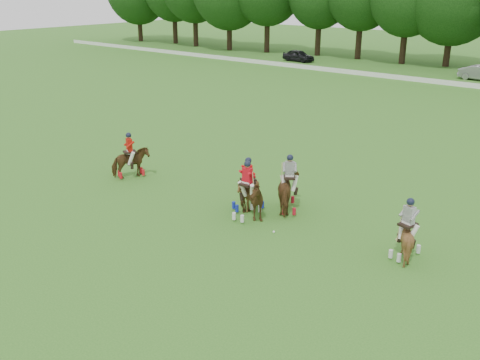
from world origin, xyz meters
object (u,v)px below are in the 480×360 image
Objects in this scene: polo_red_c at (248,192)px; polo_stripe_a at (289,191)px; car_left at (298,56)px; polo_red_a at (130,162)px; polo_red_b at (247,198)px; polo_stripe_b at (406,237)px; polo_ball at (274,232)px.

polo_red_c is 1.63m from polo_stripe_a.
polo_red_a reaches higher than car_left.
polo_red_a is at bearing -175.85° from polo_red_c.
polo_red_b is (23.18, -38.47, 0.17)m from car_left.
polo_red_c is at bearing -178.14° from polo_stripe_b.
polo_stripe_b is at bearing 1.86° from polo_red_c.
polo_stripe_b is 4.70m from polo_ball.
polo_red_c is (6.68, 0.49, 0.02)m from polo_red_a.
polo_red_b is 1.05× the size of polo_red_c.
polo_stripe_b is at bearing -8.53° from polo_stripe_a.
polo_red_a is 1.02× the size of polo_stripe_b.
polo_red_b is 1.09× the size of polo_stripe_b.
polo_stripe_a reaches higher than polo_red_b.
polo_red_b is 0.99× the size of polo_stripe_a.
polo_red_c is 0.94× the size of polo_stripe_a.
polo_red_c is (-0.44, 0.61, -0.05)m from polo_red_b.
car_left is 46.17m from polo_ball.
car_left is 47.69m from polo_stripe_b.
polo_red_c is 6.54m from polo_stripe_b.
polo_red_b is at bearing -117.73° from polo_stripe_a.
polo_stripe_a is at bearing 62.27° from polo_red_b.
polo_red_c reaches higher than car_left.
polo_stripe_b is 23.70× the size of polo_ball.
polo_ball is at bearing -69.27° from polo_stripe_a.
polo_ball is (2.07, -1.07, -0.75)m from polo_red_c.
car_left is 44.16m from polo_red_c.
polo_red_c is at bearing -142.18° from polo_stripe_a.
polo_red_a is 7.13m from polo_red_b.
polo_stripe_a reaches higher than car_left.
polo_stripe_b is at bearing -136.81° from car_left.
car_left is at bearing 120.98° from polo_red_c.
polo_red_a is 13.24m from polo_stripe_b.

